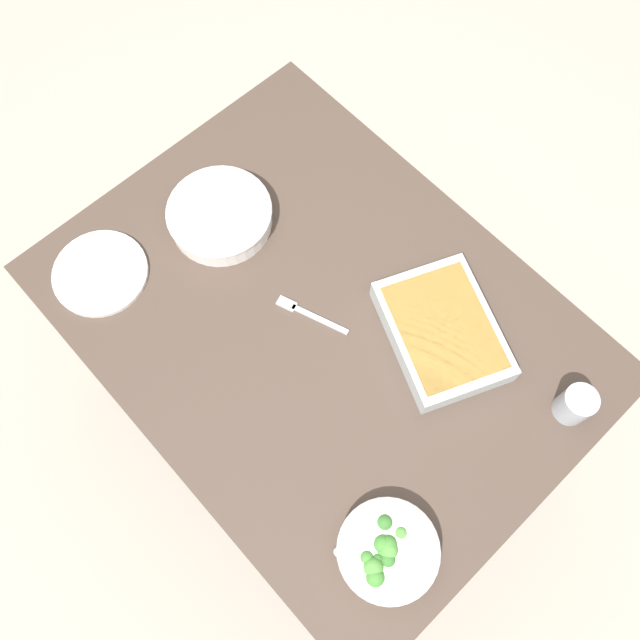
{
  "coord_description": "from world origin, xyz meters",
  "views": [
    {
      "loc": [
        0.42,
        -0.39,
        2.14
      ],
      "look_at": [
        0.0,
        0.0,
        0.74
      ],
      "focal_mm": 37.71,
      "sensor_mm": 36.0,
      "label": 1
    }
  ],
  "objects_px": {
    "side_plate": "(100,273)",
    "spoon_by_stew": "(229,235)",
    "fork_on_table": "(307,313)",
    "baking_dish": "(442,331)",
    "drink_cup": "(575,405)",
    "stew_bowl": "(220,215)",
    "spoon_by_broccoli": "(365,552)",
    "broccoli_bowl": "(387,551)"
  },
  "relations": [
    {
      "from": "side_plate",
      "to": "spoon_by_stew",
      "type": "height_order",
      "value": "side_plate"
    },
    {
      "from": "side_plate",
      "to": "fork_on_table",
      "type": "distance_m",
      "value": 0.49
    },
    {
      "from": "baking_dish",
      "to": "drink_cup",
      "type": "bearing_deg",
      "value": 14.74
    },
    {
      "from": "stew_bowl",
      "to": "spoon_by_broccoli",
      "type": "bearing_deg",
      "value": -19.48
    },
    {
      "from": "stew_bowl",
      "to": "broccoli_bowl",
      "type": "xyz_separation_m",
      "value": [
        0.8,
        -0.24,
        -0.0
      ]
    },
    {
      "from": "stew_bowl",
      "to": "spoon_by_stew",
      "type": "distance_m",
      "value": 0.05
    },
    {
      "from": "spoon_by_stew",
      "to": "fork_on_table",
      "type": "xyz_separation_m",
      "value": [
        0.27,
        0.0,
        -0.0
      ]
    },
    {
      "from": "stew_bowl",
      "to": "baking_dish",
      "type": "bearing_deg",
      "value": 16.91
    },
    {
      "from": "side_plate",
      "to": "fork_on_table",
      "type": "xyz_separation_m",
      "value": [
        0.4,
        0.28,
        -0.0
      ]
    },
    {
      "from": "spoon_by_stew",
      "to": "fork_on_table",
      "type": "height_order",
      "value": "spoon_by_stew"
    },
    {
      "from": "drink_cup",
      "to": "fork_on_table",
      "type": "bearing_deg",
      "value": -154.44
    },
    {
      "from": "spoon_by_stew",
      "to": "spoon_by_broccoli",
      "type": "distance_m",
      "value": 0.77
    },
    {
      "from": "stew_bowl",
      "to": "spoon_by_broccoli",
      "type": "relative_size",
      "value": 1.75
    },
    {
      "from": "broccoli_bowl",
      "to": "drink_cup",
      "type": "height_order",
      "value": "drink_cup"
    },
    {
      "from": "fork_on_table",
      "to": "side_plate",
      "type": "bearing_deg",
      "value": -144.62
    },
    {
      "from": "side_plate",
      "to": "fork_on_table",
      "type": "relative_size",
      "value": 1.28
    },
    {
      "from": "baking_dish",
      "to": "spoon_by_stew",
      "type": "distance_m",
      "value": 0.55
    },
    {
      "from": "stew_bowl",
      "to": "side_plate",
      "type": "distance_m",
      "value": 0.31
    },
    {
      "from": "spoon_by_stew",
      "to": "baking_dish",
      "type": "bearing_deg",
      "value": 19.47
    },
    {
      "from": "fork_on_table",
      "to": "spoon_by_stew",
      "type": "bearing_deg",
      "value": -179.65
    },
    {
      "from": "baking_dish",
      "to": "side_plate",
      "type": "distance_m",
      "value": 0.79
    },
    {
      "from": "spoon_by_stew",
      "to": "drink_cup",
      "type": "bearing_deg",
      "value": 17.75
    },
    {
      "from": "stew_bowl",
      "to": "fork_on_table",
      "type": "xyz_separation_m",
      "value": [
        0.32,
        -0.01,
        -0.03
      ]
    },
    {
      "from": "spoon_by_stew",
      "to": "spoon_by_broccoli",
      "type": "xyz_separation_m",
      "value": [
        0.73,
        -0.26,
        0.0
      ]
    },
    {
      "from": "side_plate",
      "to": "spoon_by_broccoli",
      "type": "xyz_separation_m",
      "value": [
        0.85,
        0.02,
        -0.0
      ]
    },
    {
      "from": "drink_cup",
      "to": "fork_on_table",
      "type": "xyz_separation_m",
      "value": [
        -0.54,
        -0.26,
        -0.04
      ]
    },
    {
      "from": "drink_cup",
      "to": "spoon_by_broccoli",
      "type": "xyz_separation_m",
      "value": [
        -0.09,
        -0.52,
        -0.03
      ]
    },
    {
      "from": "drink_cup",
      "to": "spoon_by_broccoli",
      "type": "relative_size",
      "value": 0.6
    },
    {
      "from": "broccoli_bowl",
      "to": "fork_on_table",
      "type": "bearing_deg",
      "value": 154.49
    },
    {
      "from": "drink_cup",
      "to": "side_plate",
      "type": "height_order",
      "value": "drink_cup"
    },
    {
      "from": "baking_dish",
      "to": "stew_bowl",
      "type": "bearing_deg",
      "value": -163.09
    },
    {
      "from": "drink_cup",
      "to": "stew_bowl",
      "type": "bearing_deg",
      "value": -163.85
    },
    {
      "from": "stew_bowl",
      "to": "spoon_by_stew",
      "type": "bearing_deg",
      "value": -17.47
    },
    {
      "from": "baking_dish",
      "to": "spoon_by_stew",
      "type": "bearing_deg",
      "value": -160.53
    },
    {
      "from": "drink_cup",
      "to": "broccoli_bowl",
      "type": "bearing_deg",
      "value": -97.18
    },
    {
      "from": "baking_dish",
      "to": "spoon_by_broccoli",
      "type": "distance_m",
      "value": 0.49
    },
    {
      "from": "drink_cup",
      "to": "side_plate",
      "type": "xyz_separation_m",
      "value": [
        -0.94,
        -0.54,
        -0.03
      ]
    },
    {
      "from": "stew_bowl",
      "to": "drink_cup",
      "type": "xyz_separation_m",
      "value": [
        0.86,
        0.25,
        0.01
      ]
    },
    {
      "from": "drink_cup",
      "to": "spoon_by_stew",
      "type": "bearing_deg",
      "value": -162.25
    },
    {
      "from": "broccoli_bowl",
      "to": "fork_on_table",
      "type": "xyz_separation_m",
      "value": [
        -0.48,
        0.23,
        -0.03
      ]
    },
    {
      "from": "stew_bowl",
      "to": "baking_dish",
      "type": "height_order",
      "value": "same"
    },
    {
      "from": "drink_cup",
      "to": "spoon_by_stew",
      "type": "height_order",
      "value": "drink_cup"
    }
  ]
}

